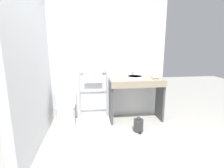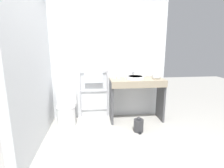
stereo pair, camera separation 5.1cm
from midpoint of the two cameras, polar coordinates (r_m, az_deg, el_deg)
name	(u,v)px [view 1 (the left image)]	position (r m, az deg, el deg)	size (l,w,h in m)	color
ground_plane	(117,159)	(2.68, 1.07, -23.24)	(12.00, 12.00, 0.00)	#B2AFA8
wall_back	(106,61)	(3.79, -2.45, 7.56)	(2.56, 0.12, 2.47)	silver
wall_side	(35,66)	(3.08, -24.36, 5.28)	(0.12, 2.29, 2.47)	silver
toilet	(66,110)	(3.61, -15.20, -8.20)	(0.38, 0.49, 0.76)	white
towel_radiator	(93,83)	(3.73, -6.55, 0.42)	(0.60, 0.06, 1.07)	silver
vanity_counter	(136,92)	(3.65, 7.54, -2.61)	(1.10, 0.49, 0.90)	gray
sink_basin	(135,77)	(3.59, 7.01, 2.19)	(0.36, 0.36, 0.06)	white
faucet	(132,73)	(3.77, 6.32, 3.47)	(0.02, 0.10, 0.12)	silver
cup_near_wall	(114,76)	(3.64, 0.31, 2.67)	(0.07, 0.07, 0.09)	white
cup_near_edge	(118,76)	(3.63, 1.62, 2.55)	(0.07, 0.07, 0.08)	white
hair_dryer	(156,77)	(3.67, 13.71, 2.32)	(0.18, 0.18, 0.08)	white
trash_bin	(138,125)	(3.35, 8.19, -13.08)	(0.18, 0.21, 0.29)	#333335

